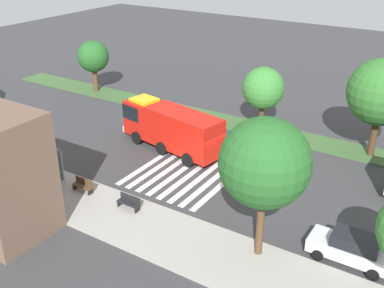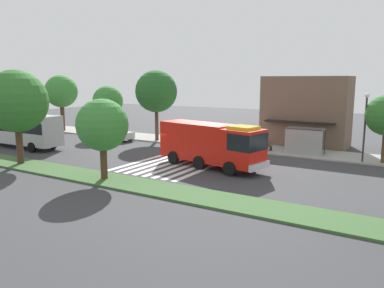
{
  "view_description": "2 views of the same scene",
  "coord_description": "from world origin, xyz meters",
  "px_view_note": "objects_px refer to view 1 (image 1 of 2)",
  "views": [
    {
      "loc": [
        -16.1,
        27.5,
        16.7
      ],
      "look_at": [
        0.97,
        0.69,
        1.78
      ],
      "focal_mm": 43.43,
      "sensor_mm": 36.0,
      "label": 1
    },
    {
      "loc": [
        18.59,
        -27.67,
        7.11
      ],
      "look_at": [
        0.98,
        1.09,
        1.42
      ],
      "focal_mm": 35.69,
      "sensor_mm": 36.0,
      "label": 2
    }
  ],
  "objects_px": {
    "parked_car_mid": "(352,248)",
    "median_tree_center": "(93,57)",
    "bus_stop_shelter": "(41,154)",
    "bench_near_shelter": "(83,185)",
    "bench_west_of_shelter": "(129,202)",
    "sidewalk_tree_center": "(265,163)",
    "median_tree_far_west": "(381,92)",
    "fire_truck": "(169,126)",
    "median_tree_west": "(263,88)"
  },
  "relations": [
    {
      "from": "median_tree_far_west",
      "to": "bus_stop_shelter",
      "type": "bearing_deg",
      "value": 40.47
    },
    {
      "from": "fire_truck",
      "to": "median_tree_west",
      "type": "relative_size",
      "value": 1.73
    },
    {
      "from": "bench_west_of_shelter",
      "to": "median_tree_center",
      "type": "bearing_deg",
      "value": -42.02
    },
    {
      "from": "sidewalk_tree_center",
      "to": "median_tree_center",
      "type": "bearing_deg",
      "value": -30.59
    },
    {
      "from": "bench_west_of_shelter",
      "to": "median_tree_west",
      "type": "distance_m",
      "value": 16.94
    },
    {
      "from": "median_tree_west",
      "to": "median_tree_center",
      "type": "xyz_separation_m",
      "value": [
        19.98,
        -0.0,
        -0.0
      ]
    },
    {
      "from": "fire_truck",
      "to": "median_tree_west",
      "type": "height_order",
      "value": "median_tree_west"
    },
    {
      "from": "sidewalk_tree_center",
      "to": "median_tree_west",
      "type": "bearing_deg",
      "value": -65.55
    },
    {
      "from": "median_tree_west",
      "to": "bench_near_shelter",
      "type": "bearing_deg",
      "value": 70.97
    },
    {
      "from": "bench_near_shelter",
      "to": "bench_west_of_shelter",
      "type": "height_order",
      "value": "same"
    },
    {
      "from": "bus_stop_shelter",
      "to": "sidewalk_tree_center",
      "type": "relative_size",
      "value": 0.43
    },
    {
      "from": "bench_west_of_shelter",
      "to": "parked_car_mid",
      "type": "bearing_deg",
      "value": -169.25
    },
    {
      "from": "bench_west_of_shelter",
      "to": "median_tree_west",
      "type": "bearing_deg",
      "value": -95.7
    },
    {
      "from": "fire_truck",
      "to": "parked_car_mid",
      "type": "distance_m",
      "value": 17.83
    },
    {
      "from": "median_tree_west",
      "to": "parked_car_mid",
      "type": "bearing_deg",
      "value": 130.32
    },
    {
      "from": "bench_near_shelter",
      "to": "sidewalk_tree_center",
      "type": "bearing_deg",
      "value": -178.41
    },
    {
      "from": "bench_near_shelter",
      "to": "median_tree_far_west",
      "type": "bearing_deg",
      "value": -132.88
    },
    {
      "from": "bench_near_shelter",
      "to": "median_tree_west",
      "type": "bearing_deg",
      "value": -109.03
    },
    {
      "from": "bus_stop_shelter",
      "to": "median_tree_west",
      "type": "height_order",
      "value": "median_tree_west"
    },
    {
      "from": "parked_car_mid",
      "to": "median_tree_center",
      "type": "bearing_deg",
      "value": -23.54
    },
    {
      "from": "sidewalk_tree_center",
      "to": "bus_stop_shelter",
      "type": "bearing_deg",
      "value": 1.16
    },
    {
      "from": "parked_car_mid",
      "to": "median_tree_west",
      "type": "height_order",
      "value": "median_tree_west"
    },
    {
      "from": "bus_stop_shelter",
      "to": "bench_west_of_shelter",
      "type": "distance_m",
      "value": 8.15
    },
    {
      "from": "fire_truck",
      "to": "sidewalk_tree_center",
      "type": "bearing_deg",
      "value": 155.82
    },
    {
      "from": "median_tree_far_west",
      "to": "median_tree_center",
      "type": "height_order",
      "value": "median_tree_far_west"
    },
    {
      "from": "median_tree_far_west",
      "to": "median_tree_center",
      "type": "distance_m",
      "value": 29.65
    },
    {
      "from": "bus_stop_shelter",
      "to": "median_tree_west",
      "type": "relative_size",
      "value": 0.61
    },
    {
      "from": "bench_near_shelter",
      "to": "bench_west_of_shelter",
      "type": "distance_m",
      "value": 4.05
    },
    {
      "from": "parked_car_mid",
      "to": "median_tree_west",
      "type": "distance_m",
      "value": 18.56
    },
    {
      "from": "parked_car_mid",
      "to": "median_tree_center",
      "type": "distance_m",
      "value": 34.88
    },
    {
      "from": "median_tree_center",
      "to": "median_tree_far_west",
      "type": "bearing_deg",
      "value": 180.0
    },
    {
      "from": "sidewalk_tree_center",
      "to": "median_tree_center",
      "type": "height_order",
      "value": "sidewalk_tree_center"
    },
    {
      "from": "median_tree_west",
      "to": "fire_truck",
      "type": "bearing_deg",
      "value": 57.79
    },
    {
      "from": "fire_truck",
      "to": "parked_car_mid",
      "type": "height_order",
      "value": "fire_truck"
    },
    {
      "from": "fire_truck",
      "to": "median_tree_west",
      "type": "bearing_deg",
      "value": -110.95
    },
    {
      "from": "bench_near_shelter",
      "to": "fire_truck",
      "type": "bearing_deg",
      "value": -96.01
    },
    {
      "from": "parked_car_mid",
      "to": "bench_west_of_shelter",
      "type": "relative_size",
      "value": 2.79
    },
    {
      "from": "parked_car_mid",
      "to": "bench_near_shelter",
      "type": "height_order",
      "value": "parked_car_mid"
    },
    {
      "from": "bench_near_shelter",
      "to": "sidewalk_tree_center",
      "type": "height_order",
      "value": "sidewalk_tree_center"
    },
    {
      "from": "bench_near_shelter",
      "to": "bench_west_of_shelter",
      "type": "relative_size",
      "value": 1.0
    },
    {
      "from": "fire_truck",
      "to": "bench_west_of_shelter",
      "type": "relative_size",
      "value": 6.15
    },
    {
      "from": "bus_stop_shelter",
      "to": "median_tree_center",
      "type": "xyz_separation_m",
      "value": [
        10.28,
        -16.5,
        2.07
      ]
    },
    {
      "from": "median_tree_far_west",
      "to": "fire_truck",
      "type": "bearing_deg",
      "value": 27.67
    },
    {
      "from": "median_tree_west",
      "to": "median_tree_center",
      "type": "height_order",
      "value": "median_tree_west"
    },
    {
      "from": "fire_truck",
      "to": "median_tree_center",
      "type": "bearing_deg",
      "value": -15.1
    },
    {
      "from": "bus_stop_shelter",
      "to": "bench_near_shelter",
      "type": "bearing_deg",
      "value": 179.74
    },
    {
      "from": "bench_west_of_shelter",
      "to": "sidewalk_tree_center",
      "type": "bearing_deg",
      "value": -177.7
    },
    {
      "from": "bus_stop_shelter",
      "to": "median_tree_far_west",
      "type": "height_order",
      "value": "median_tree_far_west"
    },
    {
      "from": "bench_west_of_shelter",
      "to": "median_tree_center",
      "type": "distance_m",
      "value": 24.9
    },
    {
      "from": "bench_west_of_shelter",
      "to": "fire_truck",
      "type": "bearing_deg",
      "value": -70.92
    }
  ]
}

